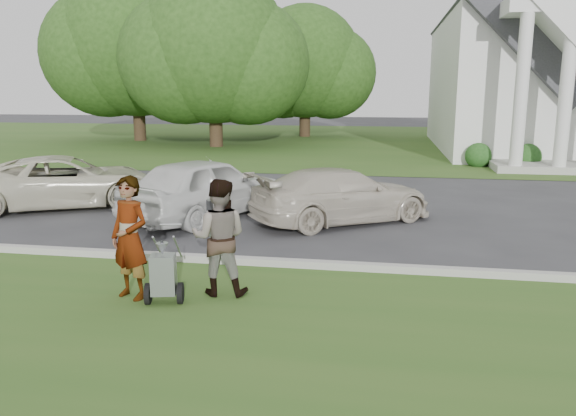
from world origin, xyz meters
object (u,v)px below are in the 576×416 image
(tree_far, at_px, (135,49))
(car_c, at_px, (342,195))
(parking_meter_near, at_px, (210,228))
(striping_cart, at_px, (164,276))
(car_a, at_px, (67,182))
(tree_left, at_px, (214,55))
(car_b, at_px, (205,187))
(person_left, at_px, (130,239))
(tree_back, at_px, (305,67))
(church, at_px, (533,36))
(person_right, at_px, (219,238))

(tree_far, height_order, car_c, tree_far)
(tree_far, distance_m, parking_meter_near, 28.62)
(striping_cart, relative_size, car_a, 0.23)
(tree_left, height_order, car_b, tree_left)
(car_b, xyz_separation_m, car_c, (3.43, 0.17, -0.12))
(parking_meter_near, bearing_deg, tree_far, 116.69)
(person_left, xyz_separation_m, car_b, (-0.61, 5.57, -0.17))
(tree_back, xyz_separation_m, car_a, (-3.08, -25.10, -4.02))
(church, bearing_deg, tree_left, -176.21)
(striping_cart, bearing_deg, tree_back, 81.09)
(tree_back, xyz_separation_m, car_c, (4.57, -25.64, -4.06))
(tree_left, height_order, person_left, tree_left)
(church, bearing_deg, striping_cart, -113.43)
(tree_far, bearing_deg, tree_back, 26.56)
(tree_back, bearing_deg, tree_far, -153.44)
(tree_left, height_order, tree_far, tree_far)
(tree_back, distance_m, car_b, 26.13)
(person_left, bearing_deg, church, 86.59)
(striping_cart, bearing_deg, parking_meter_near, 62.60)
(tree_back, relative_size, person_left, 5.03)
(tree_far, distance_m, person_left, 29.27)
(car_b, bearing_deg, person_left, 121.24)
(tree_back, relative_size, car_c, 2.09)
(person_left, bearing_deg, striping_cart, 7.96)
(tree_back, distance_m, person_right, 31.36)
(parking_meter_near, xyz_separation_m, car_b, (-1.52, 4.39, -0.08))
(tree_back, xyz_separation_m, striping_cart, (2.33, -31.51, -4.28))
(car_b, bearing_deg, tree_left, -48.94)
(person_right, bearing_deg, person_left, 10.61)
(tree_far, height_order, striping_cart, tree_far)
(tree_far, distance_m, car_a, 21.83)
(person_right, relative_size, car_a, 0.36)
(tree_far, bearing_deg, church, -4.66)
(person_left, height_order, car_c, person_left)
(tree_back, bearing_deg, car_c, -79.89)
(person_right, relative_size, car_c, 0.40)
(tree_back, height_order, parking_meter_near, tree_back)
(striping_cart, relative_size, parking_meter_near, 0.86)
(tree_left, bearing_deg, car_b, -73.89)
(striping_cart, bearing_deg, car_c, 56.04)
(person_right, bearing_deg, car_b, -76.17)
(striping_cart, xyz_separation_m, parking_meter_near, (0.33, 1.31, 0.43))
(tree_left, distance_m, car_b, 19.03)
(church, height_order, car_b, church)
(person_left, bearing_deg, car_c, 85.17)
(striping_cart, bearing_deg, church, 53.43)
(person_left, bearing_deg, person_right, 38.36)
(church, height_order, parking_meter_near, church)
(car_c, bearing_deg, tree_back, -25.55)
(tree_far, height_order, parking_meter_near, tree_far)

